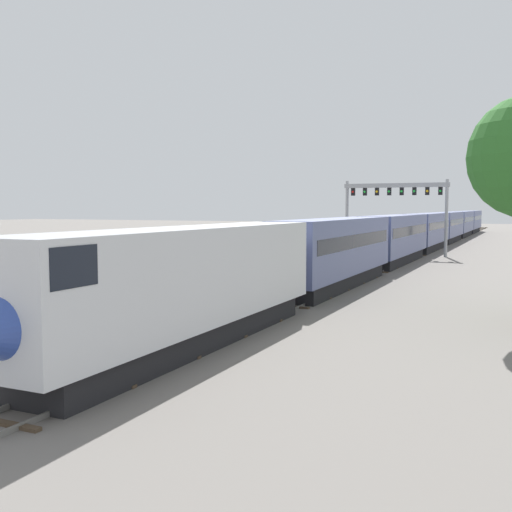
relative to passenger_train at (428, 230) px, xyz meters
name	(u,v)px	position (x,y,z in m)	size (l,w,h in m)	color
ground_plane	(93,362)	(-2.00, -63.62, -2.61)	(400.00, 400.00, 0.00)	slate
track_main	(423,251)	(0.00, -3.62, -2.55)	(2.60, 200.00, 0.16)	slate
track_near	(333,263)	(-5.50, -23.62, -2.55)	(2.60, 160.00, 0.16)	slate
passenger_train	(428,230)	(0.00, 0.00, 0.00)	(3.04, 139.87, 4.80)	silver
signal_gantry	(395,200)	(-2.25, -10.14, 3.84)	(12.10, 0.49, 8.71)	#999BA0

